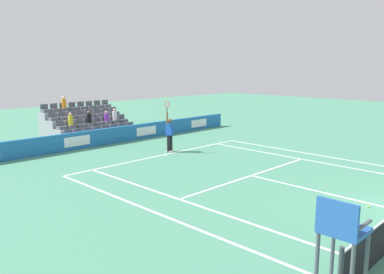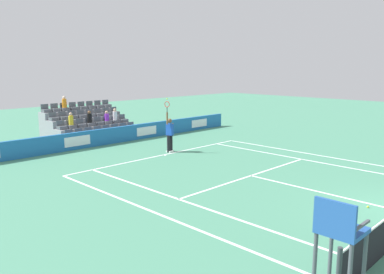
{
  "view_description": "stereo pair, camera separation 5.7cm",
  "coord_description": "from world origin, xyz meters",
  "views": [
    {
      "loc": [
        12.89,
        2.84,
        4.45
      ],
      "look_at": [
        -0.36,
        -10.19,
        1.1
      ],
      "focal_mm": 36.71,
      "sensor_mm": 36.0,
      "label": 1
    },
    {
      "loc": [
        12.85,
        2.88,
        4.45
      ],
      "look_at": [
        -0.36,
        -10.19,
        1.1
      ],
      "focal_mm": 36.71,
      "sensor_mm": 36.0,
      "label": 2
    }
  ],
  "objects": [
    {
      "name": "line_centre_service",
      "position": [
        0.0,
        -3.2,
        0.0
      ],
      "size": [
        0.1,
        6.4,
        0.01
      ],
      "primitive_type": "cube",
      "color": "white",
      "rests_on": "ground"
    },
    {
      "name": "line_singles_sideline_right",
      "position": [
        -4.12,
        -5.95,
        0.0
      ],
      "size": [
        0.1,
        11.89,
        0.01
      ],
      "primitive_type": "cube",
      "color": "white",
      "rests_on": "ground"
    },
    {
      "name": "line_baseline",
      "position": [
        0.0,
        -11.89,
        0.0
      ],
      "size": [
        10.97,
        0.1,
        0.01
      ],
      "primitive_type": "cube",
      "color": "white",
      "rests_on": "ground"
    },
    {
      "name": "line_doubles_sideline_left",
      "position": [
        5.49,
        -5.95,
        0.0
      ],
      "size": [
        0.1,
        11.89,
        0.01
      ],
      "primitive_type": "cube",
      "color": "white",
      "rests_on": "ground"
    },
    {
      "name": "line_singles_sideline_left",
      "position": [
        4.12,
        -5.95,
        0.0
      ],
      "size": [
        0.1,
        11.89,
        0.01
      ],
      "primitive_type": "cube",
      "color": "white",
      "rests_on": "ground"
    },
    {
      "name": "umpire_chair",
      "position": [
        6.76,
        0.32,
        1.52
      ],
      "size": [
        0.7,
        0.7,
        2.34
      ],
      "color": "#474C54",
      "rests_on": "ground"
    },
    {
      "name": "line_service",
      "position": [
        0.0,
        -6.4,
        0.0
      ],
      "size": [
        8.23,
        0.1,
        0.01
      ],
      "primitive_type": "cube",
      "color": "white",
      "rests_on": "ground"
    },
    {
      "name": "sponsor_barrier",
      "position": [
        0.0,
        -16.31,
        0.47
      ],
      "size": [
        19.14,
        0.22,
        0.94
      ],
      "color": "#1E66AD",
      "rests_on": "ground"
    },
    {
      "name": "tennis_player",
      "position": [
        -0.71,
        -12.19,
        0.99
      ],
      "size": [
        0.54,
        0.41,
        2.85
      ],
      "color": "black",
      "rests_on": "ground"
    },
    {
      "name": "line_centre_mark",
      "position": [
        0.0,
        -11.79,
        0.0
      ],
      "size": [
        0.1,
        0.2,
        0.01
      ],
      "primitive_type": "cube",
      "color": "white",
      "rests_on": "ground"
    },
    {
      "name": "loose_tennis_ball",
      "position": [
        0.42,
        -1.51,
        0.03
      ],
      "size": [
        0.07,
        0.07,
        0.07
      ],
      "primitive_type": "sphere",
      "color": "#D1E533",
      "rests_on": "ground"
    },
    {
      "name": "line_doubles_sideline_right",
      "position": [
        -5.49,
        -5.95,
        0.0
      ],
      "size": [
        0.1,
        11.89,
        0.01
      ],
      "primitive_type": "cube",
      "color": "white",
      "rests_on": "ground"
    },
    {
      "name": "stadium_stand",
      "position": [
        0.0,
        -19.24,
        0.68
      ],
      "size": [
        4.96,
        3.8,
        2.62
      ],
      "color": "gray",
      "rests_on": "ground"
    }
  ]
}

